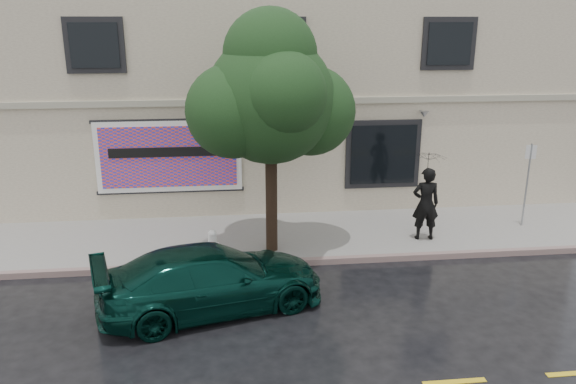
{
  "coord_description": "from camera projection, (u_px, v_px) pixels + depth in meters",
  "views": [
    {
      "loc": [
        -1.49,
        -11.26,
        5.87
      ],
      "look_at": [
        -0.01,
        2.2,
        1.7
      ],
      "focal_mm": 35.0,
      "sensor_mm": 36.0,
      "label": 1
    }
  ],
  "objects": [
    {
      "name": "fire_hydrant",
      "position": [
        213.0,
        245.0,
        13.94
      ],
      "size": [
        0.31,
        0.29,
        0.75
      ],
      "rotation": [
        0.0,
        0.0,
        -0.12
      ],
      "color": "white",
      "rests_on": "sidewalk"
    },
    {
      "name": "curb",
      "position": [
        291.0,
        262.0,
        13.99
      ],
      "size": [
        20.0,
        0.18,
        0.16
      ],
      "primitive_type": "cube",
      "color": "slate",
      "rests_on": "ground"
    },
    {
      "name": "pedestrian",
      "position": [
        426.0,
        204.0,
        15.02
      ],
      "size": [
        0.76,
        0.53,
        2.0
      ],
      "primitive_type": "imported",
      "rotation": [
        0.0,
        0.0,
        3.07
      ],
      "color": "black",
      "rests_on": "sidewalk"
    },
    {
      "name": "car",
      "position": [
        212.0,
        279.0,
        11.71
      ],
      "size": [
        5.08,
        3.24,
        1.37
      ],
      "primitive_type": "imported",
      "rotation": [
        0.0,
        0.0,
        1.84
      ],
      "color": "black",
      "rests_on": "ground"
    },
    {
      "name": "sidewalk",
      "position": [
        284.0,
        237.0,
        15.65
      ],
      "size": [
        20.0,
        3.5,
        0.15
      ],
      "primitive_type": "cube",
      "color": "gray",
      "rests_on": "ground"
    },
    {
      "name": "street_tree",
      "position": [
        271.0,
        100.0,
        13.45
      ],
      "size": [
        3.11,
        3.11,
        5.44
      ],
      "color": "black",
      "rests_on": "sidewalk"
    },
    {
      "name": "ground",
      "position": [
        299.0,
        293.0,
        12.58
      ],
      "size": [
        90.0,
        90.0,
        0.0
      ],
      "primitive_type": "plane",
      "color": "black",
      "rests_on": "ground"
    },
    {
      "name": "building",
      "position": [
        268.0,
        89.0,
        20.1
      ],
      "size": [
        20.0,
        8.12,
        7.0
      ],
      "color": "beige",
      "rests_on": "ground"
    },
    {
      "name": "billboard",
      "position": [
        169.0,
        157.0,
        16.32
      ],
      "size": [
        4.3,
        0.16,
        2.2
      ],
      "color": "white",
      "rests_on": "ground"
    },
    {
      "name": "sign_pole",
      "position": [
        528.0,
        177.0,
        15.86
      ],
      "size": [
        0.3,
        0.07,
        2.41
      ],
      "rotation": [
        0.0,
        0.0,
        -0.16
      ],
      "color": "#93979B",
      "rests_on": "sidewalk"
    },
    {
      "name": "umbrella",
      "position": [
        429.0,
        154.0,
        14.62
      ],
      "size": [
        1.26,
        1.26,
        0.73
      ],
      "primitive_type": "imported",
      "rotation": [
        0.0,
        0.0,
        0.33
      ],
      "color": "black",
      "rests_on": "pedestrian"
    }
  ]
}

